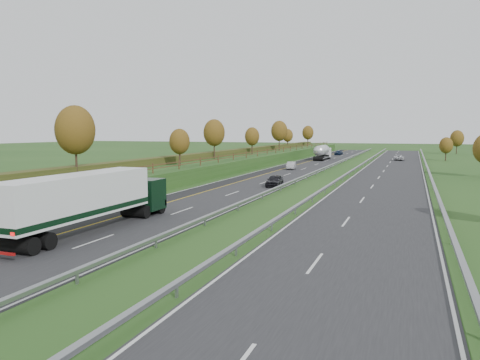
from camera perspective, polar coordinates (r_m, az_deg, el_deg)
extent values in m
plane|color=#224619|center=(69.22, 10.35, 0.16)|extent=(400.00, 400.00, 0.00)
cube|color=#232326|center=(75.81, 5.04, 0.76)|extent=(10.50, 200.00, 0.04)
cube|color=#232326|center=(73.24, 17.59, 0.31)|extent=(10.50, 200.00, 0.04)
cube|color=black|center=(76.88, 2.35, 0.85)|extent=(3.00, 200.00, 0.04)
cube|color=silver|center=(77.29, 1.43, 0.90)|extent=(0.15, 200.00, 0.01)
cube|color=gold|center=(76.43, 3.42, 0.84)|extent=(0.15, 200.00, 0.01)
cube|color=silver|center=(74.65, 8.79, 0.65)|extent=(0.15, 200.00, 0.01)
cube|color=silver|center=(73.64, 13.67, 0.48)|extent=(0.15, 200.00, 0.01)
cube|color=silver|center=(73.18, 21.54, 0.19)|extent=(0.15, 200.00, 0.01)
cube|color=silver|center=(31.02, -17.35, -7.13)|extent=(0.15, 4.00, 0.01)
cube|color=silver|center=(25.24, 9.14, -9.95)|extent=(0.15, 4.00, 0.01)
cube|color=silver|center=(40.97, -7.04, -3.73)|extent=(0.15, 4.00, 0.01)
cube|color=silver|center=(36.79, 12.79, -4.95)|extent=(0.15, 4.00, 0.01)
cube|color=silver|center=(51.79, -0.94, -1.64)|extent=(0.15, 4.00, 0.01)
cube|color=silver|center=(48.55, 14.67, -2.35)|extent=(0.15, 4.00, 0.01)
cube|color=silver|center=(63.04, 3.02, -0.27)|extent=(0.15, 4.00, 0.01)
cube|color=silver|center=(60.41, 15.80, -0.77)|extent=(0.15, 4.00, 0.01)
cube|color=silver|center=(74.53, 5.77, 0.68)|extent=(0.15, 4.00, 0.01)
cube|color=silver|center=(72.31, 16.57, 0.30)|extent=(0.15, 4.00, 0.01)
cube|color=silver|center=(86.15, 7.78, 1.38)|extent=(0.15, 4.00, 0.01)
cube|color=silver|center=(84.25, 17.11, 1.06)|extent=(0.15, 4.00, 0.01)
cube|color=silver|center=(97.87, 9.31, 1.91)|extent=(0.15, 4.00, 0.01)
cube|color=silver|center=(96.19, 17.52, 1.63)|extent=(0.15, 4.00, 0.01)
cube|color=silver|center=(109.65, 10.51, 2.32)|extent=(0.15, 4.00, 0.01)
cube|color=silver|center=(108.15, 17.85, 2.08)|extent=(0.15, 4.00, 0.01)
cube|color=silver|center=(121.47, 11.49, 2.65)|extent=(0.15, 4.00, 0.01)
cube|color=silver|center=(120.12, 18.10, 2.44)|extent=(0.15, 4.00, 0.01)
cube|color=silver|center=(133.32, 12.28, 2.93)|extent=(0.15, 4.00, 0.01)
cube|color=silver|center=(132.10, 18.31, 2.73)|extent=(0.15, 4.00, 0.01)
cube|color=silver|center=(145.20, 12.95, 3.16)|extent=(0.15, 4.00, 0.01)
cube|color=silver|center=(144.07, 18.49, 2.98)|extent=(0.15, 4.00, 0.01)
cube|color=silver|center=(157.09, 13.52, 3.35)|extent=(0.15, 4.00, 0.01)
cube|color=silver|center=(156.06, 18.64, 3.18)|extent=(0.15, 4.00, 0.01)
cube|color=silver|center=(169.01, 14.01, 3.51)|extent=(0.15, 4.00, 0.01)
cube|color=silver|center=(168.04, 18.76, 3.36)|extent=(0.15, 4.00, 0.01)
cube|color=#224619|center=(80.13, -3.96, 1.75)|extent=(12.00, 200.00, 2.00)
cube|color=#2C3515|center=(80.87, -5.26, 2.88)|extent=(2.20, 180.00, 1.10)
cube|color=#422B19|center=(78.29, -0.96, 2.80)|extent=(0.08, 184.00, 0.10)
cube|color=#422B19|center=(78.27, -0.96, 3.10)|extent=(0.08, 184.00, 0.10)
cube|color=#422B19|center=(39.98, -25.06, -0.81)|extent=(0.12, 0.12, 1.20)
cube|color=#422B19|center=(44.75, -19.15, 0.10)|extent=(0.12, 0.12, 1.20)
cube|color=#422B19|center=(49.91, -14.41, 0.83)|extent=(0.12, 0.12, 1.20)
cube|color=#422B19|center=(55.36, -10.58, 1.41)|extent=(0.12, 0.12, 1.20)
cube|color=#422B19|center=(61.01, -7.45, 1.88)|extent=(0.12, 0.12, 1.20)
cube|color=#422B19|center=(66.81, -4.85, 2.27)|extent=(0.12, 0.12, 1.20)
cube|color=#422B19|center=(72.74, -2.67, 2.59)|extent=(0.12, 0.12, 1.20)
cube|color=#422B19|center=(78.75, -0.82, 2.86)|extent=(0.12, 0.12, 1.20)
cube|color=#422B19|center=(84.84, 0.76, 3.09)|extent=(0.12, 0.12, 1.20)
cube|color=#422B19|center=(90.98, 2.13, 3.28)|extent=(0.12, 0.12, 1.20)
cube|color=#422B19|center=(97.17, 3.33, 3.45)|extent=(0.12, 0.12, 1.20)
cube|color=#422B19|center=(103.40, 4.39, 3.60)|extent=(0.12, 0.12, 1.20)
cube|color=#422B19|center=(109.66, 5.33, 3.73)|extent=(0.12, 0.12, 1.20)
cube|color=#422B19|center=(115.94, 6.16, 3.85)|extent=(0.12, 0.12, 1.20)
cube|color=#422B19|center=(122.25, 6.91, 3.95)|extent=(0.12, 0.12, 1.20)
cube|color=#422B19|center=(128.58, 7.58, 4.04)|extent=(0.12, 0.12, 1.20)
cube|color=#422B19|center=(134.92, 8.20, 4.12)|extent=(0.12, 0.12, 1.20)
cube|color=#422B19|center=(141.28, 8.75, 4.20)|extent=(0.12, 0.12, 1.20)
cube|color=#422B19|center=(147.65, 9.26, 4.27)|extent=(0.12, 0.12, 1.20)
cube|color=#422B19|center=(154.03, 9.73, 4.33)|extent=(0.12, 0.12, 1.20)
cube|color=#422B19|center=(160.42, 10.16, 4.38)|extent=(0.12, 0.12, 1.20)
cube|color=#422B19|center=(166.82, 10.56, 4.44)|extent=(0.12, 0.12, 1.20)
cube|color=gray|center=(74.47, 9.28, 1.07)|extent=(0.32, 200.00, 0.18)
cube|color=gray|center=(23.00, -19.25, -11.22)|extent=(0.10, 0.14, 0.56)
cube|color=gray|center=(28.52, -10.20, -7.62)|extent=(0.10, 0.14, 0.56)
cube|color=gray|center=(34.59, -4.29, -5.13)|extent=(0.10, 0.14, 0.56)
cube|color=gray|center=(40.95, -0.20, -3.36)|extent=(0.10, 0.14, 0.56)
cube|color=gray|center=(47.49, 2.76, -2.06)|extent=(0.10, 0.14, 0.56)
cube|color=gray|center=(54.15, 5.00, -1.08)|extent=(0.10, 0.14, 0.56)
cube|color=gray|center=(60.88, 6.74, -0.31)|extent=(0.10, 0.14, 0.56)
cube|color=gray|center=(67.67, 8.14, 0.31)|extent=(0.10, 0.14, 0.56)
cube|color=gray|center=(74.50, 9.28, 0.81)|extent=(0.10, 0.14, 0.56)
cube|color=gray|center=(81.36, 10.23, 1.23)|extent=(0.10, 0.14, 0.56)
cube|color=gray|center=(88.24, 11.03, 1.58)|extent=(0.10, 0.14, 0.56)
cube|color=gray|center=(95.13, 11.71, 1.88)|extent=(0.10, 0.14, 0.56)
cube|color=gray|center=(102.04, 12.31, 2.14)|extent=(0.10, 0.14, 0.56)
cube|color=gray|center=(108.97, 12.82, 2.37)|extent=(0.10, 0.14, 0.56)
cube|color=gray|center=(115.90, 13.28, 2.57)|extent=(0.10, 0.14, 0.56)
cube|color=gray|center=(122.84, 13.69, 2.75)|extent=(0.10, 0.14, 0.56)
cube|color=gray|center=(129.78, 14.05, 2.91)|extent=(0.10, 0.14, 0.56)
cube|color=gray|center=(136.73, 14.37, 3.05)|extent=(0.10, 0.14, 0.56)
cube|color=gray|center=(143.69, 14.66, 3.18)|extent=(0.10, 0.14, 0.56)
cube|color=gray|center=(150.65, 14.93, 3.29)|extent=(0.10, 0.14, 0.56)
cube|color=gray|center=(157.61, 15.17, 3.40)|extent=(0.10, 0.14, 0.56)
cube|color=gray|center=(164.58, 15.40, 3.49)|extent=(0.10, 0.14, 0.56)
cube|color=gray|center=(171.55, 15.60, 3.58)|extent=(0.10, 0.14, 0.56)
cube|color=gray|center=(73.67, 13.18, 0.94)|extent=(0.32, 200.00, 0.18)
cube|color=gray|center=(20.26, -7.74, -13.30)|extent=(0.10, 0.14, 0.56)
cube|color=gray|center=(26.36, -0.49, -8.66)|extent=(0.10, 0.14, 0.56)
cube|color=gray|center=(32.83, 3.87, -5.73)|extent=(0.10, 0.14, 0.56)
cube|color=gray|center=(39.48, 6.76, -3.76)|extent=(0.10, 0.14, 0.56)
cube|color=gray|center=(46.23, 8.80, -2.35)|extent=(0.10, 0.14, 0.56)
cube|color=gray|center=(53.04, 10.32, -1.30)|extent=(0.10, 0.14, 0.56)
cube|color=gray|center=(59.90, 11.49, -0.49)|extent=(0.10, 0.14, 0.56)
cube|color=gray|center=(66.79, 12.42, 0.15)|extent=(0.10, 0.14, 0.56)
cube|color=gray|center=(73.70, 13.17, 0.67)|extent=(0.10, 0.14, 0.56)
cube|color=gray|center=(80.63, 13.80, 1.11)|extent=(0.10, 0.14, 0.56)
cube|color=gray|center=(87.56, 14.32, 1.47)|extent=(0.10, 0.14, 0.56)
cube|color=gray|center=(94.51, 14.77, 1.78)|extent=(0.10, 0.14, 0.56)
cube|color=gray|center=(101.46, 15.16, 2.05)|extent=(0.10, 0.14, 0.56)
cube|color=gray|center=(108.42, 15.50, 2.28)|extent=(0.10, 0.14, 0.56)
cube|color=gray|center=(115.39, 15.80, 2.49)|extent=(0.10, 0.14, 0.56)
cube|color=gray|center=(122.35, 16.06, 2.67)|extent=(0.10, 0.14, 0.56)
cube|color=gray|center=(129.33, 16.29, 2.83)|extent=(0.10, 0.14, 0.56)
cube|color=gray|center=(136.30, 16.51, 2.98)|extent=(0.10, 0.14, 0.56)
cube|color=gray|center=(143.28, 16.70, 3.11)|extent=(0.10, 0.14, 0.56)
cube|color=gray|center=(150.26, 16.87, 3.23)|extent=(0.10, 0.14, 0.56)
cube|color=gray|center=(157.24, 17.03, 3.34)|extent=(0.10, 0.14, 0.56)
cube|color=gray|center=(164.22, 17.17, 3.44)|extent=(0.10, 0.14, 0.56)
cube|color=gray|center=(171.21, 17.30, 3.53)|extent=(0.10, 0.14, 0.56)
cube|color=gray|center=(73.15, 22.15, 0.61)|extent=(0.32, 200.00, 0.18)
cube|color=gray|center=(31.65, 24.41, -6.71)|extent=(0.10, 0.14, 0.56)
cube|color=gray|center=(45.40, 23.19, -2.93)|extent=(0.10, 0.14, 0.56)
cube|color=gray|center=(59.26, 22.54, -0.90)|extent=(0.10, 0.14, 0.56)
cube|color=gray|center=(73.18, 22.14, 0.35)|extent=(0.10, 0.14, 0.56)
cube|color=gray|center=(87.13, 21.86, 1.20)|extent=(0.10, 0.14, 0.56)
cube|color=gray|center=(101.09, 21.67, 1.82)|extent=(0.10, 0.14, 0.56)
cube|color=gray|center=(115.05, 21.52, 2.29)|extent=(0.10, 0.14, 0.56)
cube|color=gray|center=(129.03, 21.40, 2.65)|extent=(0.10, 0.14, 0.56)
cube|color=gray|center=(143.01, 21.30, 2.95)|extent=(0.10, 0.14, 0.56)
cube|color=gray|center=(157.00, 21.23, 3.19)|extent=(0.10, 0.14, 0.56)
cube|color=gray|center=(170.98, 21.16, 3.39)|extent=(0.10, 0.14, 0.56)
cylinder|color=#2D2116|center=(53.16, -19.32, 2.04)|extent=(0.24, 0.24, 3.15)
ellipsoid|color=#513711|center=(53.05, -19.45, 5.77)|extent=(4.20, 4.20, 5.25)
cylinder|color=#2D2116|center=(66.55, -7.36, 2.64)|extent=(0.24, 0.24, 2.16)
ellipsoid|color=#513711|center=(66.46, -7.38, 4.69)|extent=(2.88, 2.88, 3.60)
cylinder|color=#2D2116|center=(83.84, -3.15, 3.62)|extent=(0.24, 0.24, 2.88)
ellipsoid|color=#513711|center=(83.77, -3.17, 5.78)|extent=(3.84, 3.84, 4.80)
cylinder|color=#2D2116|center=(100.28, 1.48, 3.87)|extent=(0.24, 0.24, 2.34)
ellipsoid|color=#513711|center=(100.21, 1.48, 5.34)|extent=(3.12, 3.12, 3.90)
cylinder|color=#2D2116|center=(117.16, 4.80, 4.34)|extent=(0.24, 0.24, 3.06)
ellipsoid|color=#513711|center=(117.11, 4.81, 5.98)|extent=(4.08, 4.08, 5.10)
cylinder|color=#2D2116|center=(135.20, 5.82, 4.38)|extent=(0.24, 0.24, 2.25)
ellipsoid|color=#513711|center=(135.15, 5.84, 5.43)|extent=(3.00, 3.00, 3.75)
cylinder|color=#2D2116|center=(152.25, 8.26, 4.62)|extent=(0.24, 0.24, 2.70)
ellipsoid|color=#513711|center=(152.21, 8.28, 5.73)|extent=(3.60, 3.60, 4.50)
cylinder|color=#2D2116|center=(118.19, 23.78, 2.69)|extent=(0.24, 0.24, 2.25)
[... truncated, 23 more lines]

